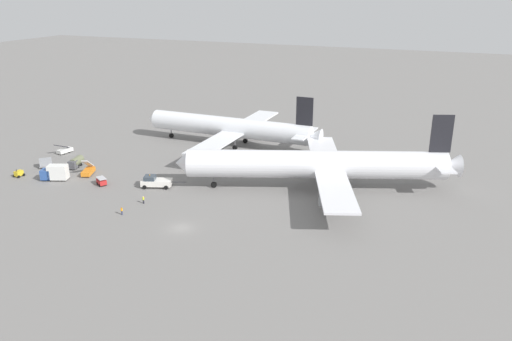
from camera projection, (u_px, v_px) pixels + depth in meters
ground_plane at (181, 228)px, 92.00m from camera, size 600.00×600.00×0.00m
airliner_at_gate_left at (231, 127)px, 138.41m from camera, size 51.73×47.64×15.05m
airliner_being_pushed at (318, 165)px, 108.02m from camera, size 58.17×45.79×16.54m
pushback_tug at (156, 182)px, 110.57m from camera, size 9.64×5.01×2.84m
gse_container_dolly_flat at (46, 163)px, 122.55m from camera, size 3.81×3.82×2.15m
gse_fuel_bowser_stubby at (76, 162)px, 122.51m from camera, size 3.00×5.21×2.40m
gse_baggage_cart_trailing at (101, 181)px, 111.66m from camera, size 3.15×2.79×1.71m
gse_catering_truck_tall at (55, 173)px, 114.32m from camera, size 6.31×4.36×3.50m
gse_belt_loader_portside at (65, 150)px, 133.07m from camera, size 2.45×5.06×3.02m
gse_gpu_cart_small at (19, 173)px, 116.66m from camera, size 1.61×2.11×1.90m
gse_stair_truck_yellow at (88, 171)px, 117.76m from camera, size 3.52×4.94×4.06m
ground_crew_wing_walker_right at (122, 211)px, 97.11m from camera, size 0.36×0.50×1.57m
ground_crew_marshaller_foreground at (143, 200)px, 102.16m from camera, size 0.36×0.50×1.60m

